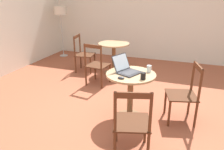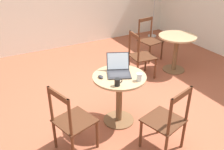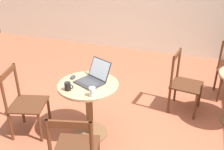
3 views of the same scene
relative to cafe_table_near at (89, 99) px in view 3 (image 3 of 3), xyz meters
The scene contains 8 objects.
ground_plane 0.60m from the cafe_table_near, 36.14° to the left, with size 16.00×16.00×0.00m, color #9E5138.
cafe_table_near is the anchor object (origin of this frame).
chair_near_left 0.85m from the cafe_table_near, 163.67° to the right, with size 0.54×0.54×0.91m.
chair_mid_left 1.48m from the cafe_table_near, 43.78° to the left, with size 0.48×0.48×0.91m.
laptop 0.27m from the cafe_table_near, 67.40° to the left, with size 0.44×0.46×0.25m.
mouse 0.34m from the cafe_table_near, 162.84° to the left, with size 0.06×0.10×0.03m.
mug 0.37m from the cafe_table_near, 125.64° to the right, with size 0.11×0.07×0.10m.
drinking_glass 0.39m from the cafe_table_near, 55.57° to the right, with size 0.07×0.07×0.10m.
Camera 3 is at (0.99, -2.55, 2.18)m, focal length 40.00 mm.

